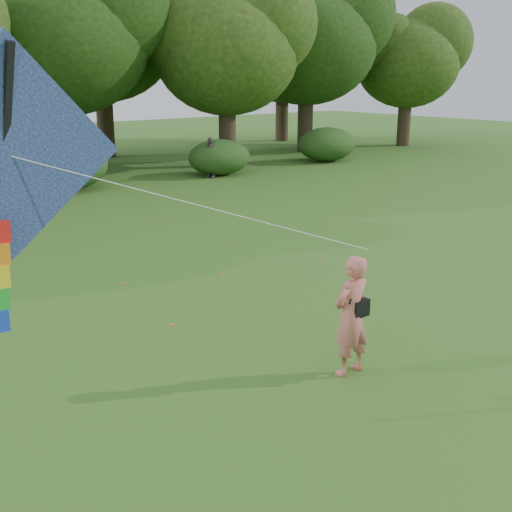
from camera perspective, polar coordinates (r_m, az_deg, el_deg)
ground at (r=9.94m, az=8.49°, el=-10.61°), size 100.00×100.00×0.00m
man_kite_flyer at (r=9.70m, az=8.45°, el=-5.28°), size 0.70×0.47×1.86m
bystander_right at (r=28.08m, az=-4.09°, el=8.71°), size 0.96×1.07×1.75m
crossbody_bag at (r=9.72m, az=9.08°, el=-4.49°), size 0.43×0.20×0.72m
flying_kite at (r=7.53m, az=-21.29°, el=8.07°), size 6.04×1.50×3.32m
fallen_leaves at (r=14.33m, az=-5.79°, el=-2.03°), size 11.30×13.99×0.01m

